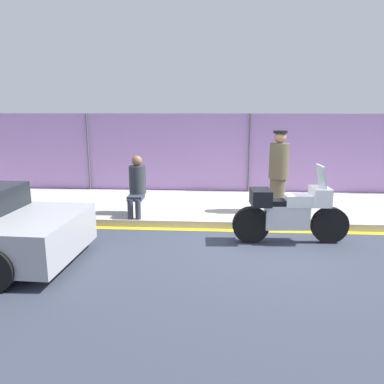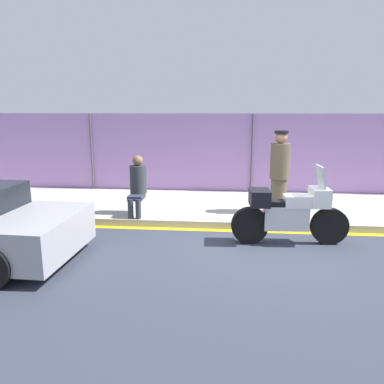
% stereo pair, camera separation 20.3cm
% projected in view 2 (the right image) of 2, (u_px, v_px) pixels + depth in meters
% --- Properties ---
extents(ground_plane, '(120.00, 120.00, 0.00)m').
position_uv_depth(ground_plane, '(263.00, 244.00, 7.12)').
color(ground_plane, '#333847').
extents(sidewalk, '(34.83, 3.07, 0.15)m').
position_uv_depth(sidewalk, '(254.00, 208.00, 9.39)').
color(sidewalk, '#ADA89E').
rests_on(sidewalk, ground_plane).
extents(curb_paint_stripe, '(34.83, 0.18, 0.01)m').
position_uv_depth(curb_paint_stripe, '(259.00, 231.00, 7.83)').
color(curb_paint_stripe, gold).
rests_on(curb_paint_stripe, ground_plane).
extents(storefront_fence, '(33.09, 0.17, 2.38)m').
position_uv_depth(storefront_fence, '(252.00, 156.00, 10.73)').
color(storefront_fence, '#AD7FC6').
rests_on(storefront_fence, ground_plane).
extents(motorcycle, '(2.20, 0.57, 1.50)m').
position_uv_depth(motorcycle, '(289.00, 213.00, 7.02)').
color(motorcycle, black).
rests_on(motorcycle, ground_plane).
extents(officer_standing, '(0.44, 0.44, 1.88)m').
position_uv_depth(officer_standing, '(280.00, 172.00, 8.50)').
color(officer_standing, brown).
rests_on(officer_standing, sidewalk).
extents(person_seated_on_curb, '(0.38, 0.69, 1.34)m').
position_uv_depth(person_seated_on_curb, '(138.00, 182.00, 8.42)').
color(person_seated_on_curb, '#2D3342').
rests_on(person_seated_on_curb, sidewalk).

